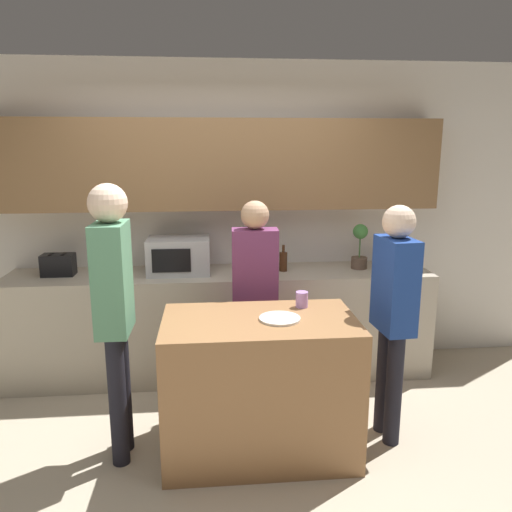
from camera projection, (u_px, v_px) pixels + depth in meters
ground_plane at (228, 471)px, 3.11m from camera, size 14.00×14.00×0.00m
back_wall at (219, 197)px, 4.39m from camera, size 6.40×0.40×2.70m
back_counter at (221, 323)px, 4.36m from camera, size 3.60×0.62×0.92m
kitchen_island at (260, 385)px, 3.25m from camera, size 1.23×0.72×0.92m
microwave at (179, 255)px, 4.22m from camera, size 0.52×0.39×0.30m
toaster at (58, 265)px, 4.15m from camera, size 0.26×0.16×0.18m
potted_plant at (360, 246)px, 4.36m from camera, size 0.14×0.14×0.39m
bottle_0 at (257, 257)px, 4.33m from camera, size 0.07×0.07×0.29m
bottle_1 at (271, 260)px, 4.30m from camera, size 0.08×0.08×0.24m
bottle_2 at (283, 261)px, 4.29m from camera, size 0.07×0.07×0.23m
plate_on_island at (280, 319)px, 3.13m from camera, size 0.26×0.26×0.01m
cup_0 at (302, 299)px, 3.36m from camera, size 0.08×0.08×0.11m
person_left at (255, 287)px, 3.75m from camera, size 0.35×0.21×1.59m
person_center at (114, 299)px, 3.04m from camera, size 0.23×0.34×1.77m
person_right at (394, 305)px, 3.28m from camera, size 0.21×0.35×1.62m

